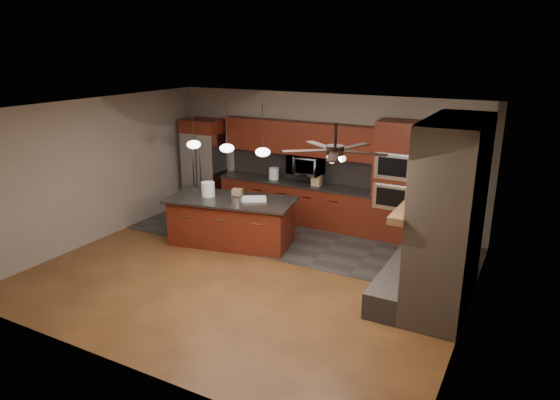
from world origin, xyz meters
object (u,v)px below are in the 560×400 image
Objects in this scene: paint_can at (237,201)px; paint_tray at (254,199)px; cardboard_box at (237,192)px; kitchen_island at (232,221)px; oven_tower at (396,182)px; microwave at (306,165)px; white_bucket at (208,189)px; refrigerator at (206,164)px; counter_box at (317,181)px; counter_bucket at (274,173)px.

paint_can is 0.39m from paint_tray.
cardboard_box is (-0.30, 0.49, 0.00)m from paint_can.
cardboard_box is (-0.03, 0.27, 0.52)m from kitchen_island.
cardboard_box is (-2.73, -1.48, -0.21)m from oven_tower.
microwave reaches higher than white_bucket.
refrigerator is (-4.53, -0.07, -0.13)m from oven_tower.
white_bucket is at bearing 160.73° from paint_tray.
counter_box is (-1.67, -0.04, -0.18)m from oven_tower.
white_bucket is (-3.20, -1.81, -0.13)m from oven_tower.
kitchen_island is at bearing 6.53° from white_bucket.
counter_box reaches higher than kitchen_island.
counter_bucket is (-0.46, 1.62, 0.09)m from paint_tray.
white_bucket reaches higher than paint_can.
paint_tray is 1.68m from counter_box.
counter_bucket reaches higher than cardboard_box.
microwave is (-1.98, 0.06, 0.11)m from oven_tower.
refrigerator reaches higher than cardboard_box.
kitchen_island is 13.43× the size of cardboard_box.
oven_tower is 8.51× the size of white_bucket.
white_bucket is 1.44× the size of cardboard_box.
oven_tower is 2.79m from paint_tray.
refrigerator is 11.50× the size of paint_can.
paint_tray is (0.17, 0.35, -0.04)m from paint_can.
oven_tower is 3.68m from white_bucket.
refrigerator is 10.88× the size of cardboard_box.
counter_box is (1.06, -0.05, -0.02)m from counter_bucket.
refrigerator reaches higher than counter_box.
paint_tray is at bearing -74.14° from counter_bucket.
oven_tower is at bearing -1.66° from microwave.
cardboard_box is at bearing -38.08° from refrigerator.
microwave is 0.43m from counter_box.
oven_tower is 1.12× the size of refrigerator.
paint_tray is (0.93, 0.20, -0.12)m from white_bucket.
white_bucket is 0.57m from cardboard_box.
oven_tower is at bearing 29.54° from white_bucket.
oven_tower is at bearing 0.93° from refrigerator.
paint_can is at bearing -146.84° from paint_tray.
paint_can is (0.27, -0.21, 0.52)m from kitchen_island.
microwave is at bearing 178.34° from oven_tower.
microwave is 2.10m from paint_can.
paint_can is at bearing -11.65° from white_bucket.
paint_tray is (2.27, -1.54, -0.12)m from refrigerator.
cardboard_box is at bearing -151.54° from oven_tower.
refrigerator is at bearing -178.61° from counter_box.
counter_bucket is at bearing 78.98° from cardboard_box.
oven_tower reaches higher than paint_can.
refrigerator is 2.29m from cardboard_box.
white_bucket is 1.28× the size of counter_box.
paint_tray reaches higher than kitchen_island.
microwave is 2.62× the size of white_bucket.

